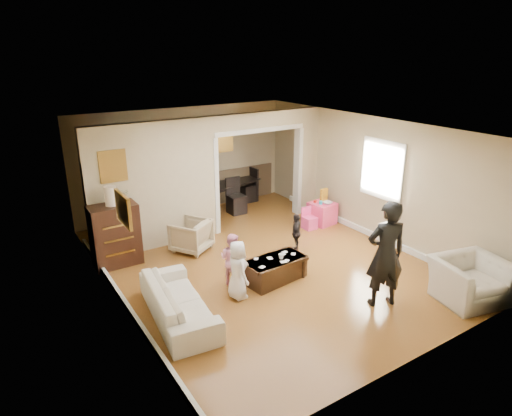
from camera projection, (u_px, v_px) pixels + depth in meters
floor at (262, 262)px, 8.60m from camera, size 7.00×7.00×0.00m
partition_left at (156, 186)px, 8.89m from camera, size 2.75×0.18×2.60m
partition_right at (306, 161)px, 10.84m from camera, size 0.55×0.18×2.60m
partition_header at (259, 120)px, 9.76m from camera, size 2.22×0.18×0.35m
window_pane at (382, 169)px, 9.14m from camera, size 0.03×0.95×1.10m
framed_art_partition at (113, 166)px, 8.20m from camera, size 0.45×0.03×0.55m
framed_art_sofa_wall at (123, 209)px, 6.14m from camera, size 0.03×0.55×0.40m
framed_art_alcove at (224, 140)px, 11.31m from camera, size 0.45×0.03×0.55m
sofa at (178, 301)px, 6.72m from camera, size 0.99×2.03×0.57m
armchair_back at (191, 236)px, 8.99m from camera, size 0.97×0.97×0.65m
armchair_front at (470, 280)px, 7.20m from camera, size 1.27×1.17×0.70m
dresser at (115, 235)px, 8.32m from camera, size 0.87×0.49×1.20m
table_lamp at (111, 196)px, 8.05m from camera, size 0.22×0.22×0.36m
potted_plant at (122, 196)px, 8.17m from camera, size 0.25×0.22×0.28m
coffee_table at (275, 269)px, 7.86m from camera, size 1.15×0.68×0.41m
coffee_cup at (281, 256)px, 7.79m from camera, size 0.11×0.11×0.09m
play_table at (322, 213)px, 10.41m from camera, size 0.60×0.60×0.51m
cereal_box at (324, 195)px, 10.41m from camera, size 0.21×0.10×0.30m
cyan_cup at (321, 203)px, 10.22m from camera, size 0.08×0.08×0.08m
toy_block at (315, 201)px, 10.35m from camera, size 0.10×0.09×0.05m
play_bowl at (328, 203)px, 10.25m from camera, size 0.23×0.23×0.05m
dining_table at (224, 194)px, 11.56m from camera, size 2.04×1.44×0.65m
adult_person at (386, 254)px, 6.89m from camera, size 0.75×0.62×1.77m
child_kneel_a at (238, 270)px, 7.21m from camera, size 0.34×0.50×1.00m
child_kneel_b at (232, 259)px, 7.65m from camera, size 0.53×0.57×0.94m
child_toddler at (296, 233)px, 8.92m from camera, size 0.47×0.48×0.81m
craft_papers at (277, 258)px, 7.81m from camera, size 0.88×0.47×0.00m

